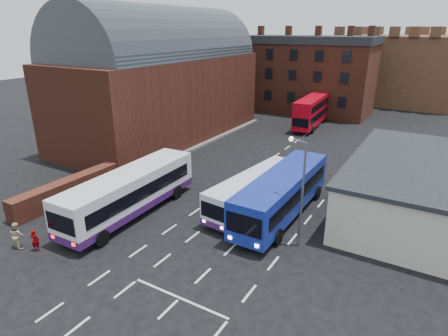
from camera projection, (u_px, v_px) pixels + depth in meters
The scene contains 13 objects.
ground at pixel (147, 245), 24.62m from camera, with size 180.00×180.00×0.00m, color black.
railway_station at pixel (162, 77), 46.23m from camera, with size 12.00×28.00×16.00m.
forecourt_wall at pixel (68, 190), 30.79m from camera, with size 1.20×10.00×1.80m, color #602B1E.
cream_building at pixel (423, 188), 27.96m from camera, with size 10.40×16.40×4.25m.
brick_terrace at pixel (303, 78), 62.56m from camera, with size 22.00×10.00×11.00m, color brown.
castle_keep at pixel (397, 68), 72.75m from camera, with size 22.00×22.00×12.00m, color brown.
bus_white_outbound at pixel (130, 190), 28.09m from camera, with size 3.42×12.46×3.38m.
bus_white_inbound at pixel (254, 189), 29.14m from camera, with size 3.48×10.40×2.78m.
bus_blue at pixel (282, 192), 27.85m from camera, with size 3.15×12.29×3.35m.
bus_red_double at pixel (311, 111), 53.08m from camera, with size 3.15×10.72×4.24m.
street_lamp at pixel (300, 184), 23.27m from camera, with size 1.36×0.72×7.15m.
pedestrian_red at pixel (35, 240), 23.79m from camera, with size 0.55×0.36×1.51m, color #7A0206.
pedestrian_beige at pixel (17, 235), 24.07m from camera, with size 0.88×0.68×1.81m, color #C7B58C.
Camera 1 is at (15.24, -15.66, 13.44)m, focal length 30.00 mm.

